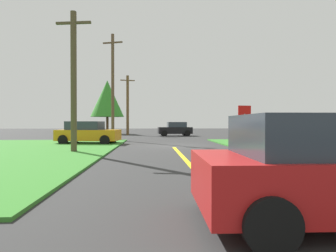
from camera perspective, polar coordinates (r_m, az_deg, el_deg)
The scene contains 11 objects.
ground_plane at distance 18.48m, azimuth 0.95°, elevation -4.06°, with size 120.00×120.00×0.00m, color #303030.
lane_stripe_center at distance 10.56m, azimuth 4.21°, elevation -7.53°, with size 0.20×14.00×0.01m, color yellow.
stop_sign at distance 17.28m, azimuth 15.20°, elevation 1.56°, with size 0.80×0.13×2.53m.
car_approaching_junction at distance 33.07m, azimuth 1.49°, elevation -0.61°, with size 3.99×2.37×1.62m.
car_behind_on_main_road at distance 4.91m, azimuth 30.78°, elevation -7.57°, with size 4.29×2.20×1.62m.
parked_car_near_building at distance 21.02m, azimuth -15.89°, elevation -1.31°, with size 4.52×2.57×1.62m.
car_on_crossroad at distance 25.02m, azimuth 27.52°, elevation -1.06°, with size 2.38×4.46×1.62m.
utility_pole_near at distance 15.12m, azimuth -18.52°, elevation 8.80°, with size 1.80×0.38×7.09m.
utility_pole_mid at distance 25.43m, azimuth -11.10°, elevation 8.02°, with size 1.77×0.60×9.29m.
utility_pole_far at distance 35.72m, azimuth -8.16°, elevation 4.30°, with size 1.78×0.52×7.43m.
oak_tree_left at distance 40.26m, azimuth -12.16°, elevation 5.43°, with size 4.60×4.60×7.44m.
Camera 1 is at (-1.37, -18.37, 1.50)m, focal length 30.19 mm.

